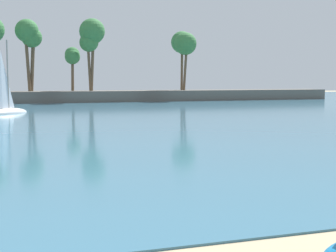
{
  "coord_description": "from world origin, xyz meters",
  "views": [
    {
      "loc": [
        -5.79,
        -0.86,
        3.76
      ],
      "look_at": [
        -0.74,
        14.07,
        2.26
      ],
      "focal_mm": 53.45,
      "sensor_mm": 36.0,
      "label": 1
    }
  ],
  "objects": [
    {
      "name": "sailboat_mid_bay",
      "position": [
        -5.15,
        54.71,
        0.81
      ],
      "size": [
        5.29,
        5.28,
        8.33
      ],
      "color": "white",
      "rests_on": "sea"
    },
    {
      "name": "sea",
      "position": [
        0.0,
        63.92,
        0.03
      ],
      "size": [
        220.0,
        109.38,
        0.06
      ],
      "primitive_type": "cube",
      "color": "#386B84",
      "rests_on": "ground"
    },
    {
      "name": "palm_headland",
      "position": [
        0.03,
        78.65,
        3.64
      ],
      "size": [
        100.03,
        6.05,
        13.18
      ],
      "color": "#605B54",
      "rests_on": "ground"
    }
  ]
}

